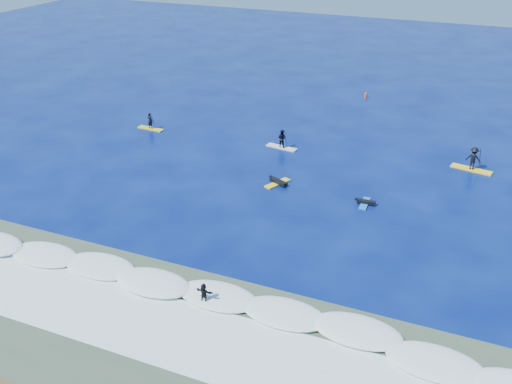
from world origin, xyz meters
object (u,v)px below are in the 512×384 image
at_px(sup_paddler_center, 282,140).
at_px(marker_buoy, 366,95).
at_px(prone_paddler_near, 278,182).
at_px(wave_surfer, 204,294).
at_px(prone_paddler_far, 365,202).
at_px(sup_paddler_left, 150,123).
at_px(sup_paddler_right, 473,160).

relative_size(sup_paddler_center, marker_buoy, 4.04).
bearing_deg(prone_paddler_near, wave_surfer, -149.50).
relative_size(prone_paddler_far, marker_buoy, 2.73).
bearing_deg(prone_paddler_near, sup_paddler_left, 92.09).
relative_size(sup_paddler_center, wave_surfer, 1.71).
bearing_deg(prone_paddler_far, marker_buoy, 10.98).
distance_m(sup_paddler_left, marker_buoy, 24.95).
xyz_separation_m(prone_paddler_near, wave_surfer, (1.65, -15.79, 0.56)).
bearing_deg(wave_surfer, marker_buoy, 91.71).
xyz_separation_m(wave_surfer, marker_buoy, (-0.26, 40.37, -0.41)).
distance_m(sup_paddler_center, prone_paddler_far, 12.24).
height_order(sup_paddler_right, marker_buoy, sup_paddler_right).
bearing_deg(sup_paddler_center, wave_surfer, -71.93).
relative_size(sup_paddler_left, sup_paddler_center, 0.93).
bearing_deg(wave_surfer, sup_paddler_left, 129.44).
bearing_deg(sup_paddler_right, sup_paddler_center, -162.64).
distance_m(prone_paddler_near, wave_surfer, 15.89).
bearing_deg(sup_paddler_left, prone_paddler_near, -18.70).
xyz_separation_m(sup_paddler_left, wave_surfer, (17.53, -22.35, 0.13)).
xyz_separation_m(prone_paddler_far, marker_buoy, (-5.79, 25.23, 0.18)).
bearing_deg(marker_buoy, sup_paddler_left, -133.77).
height_order(prone_paddler_far, wave_surfer, wave_surfer).
height_order(sup_paddler_left, prone_paddler_near, sup_paddler_left).
relative_size(wave_surfer, marker_buoy, 2.36).
distance_m(sup_paddler_left, wave_surfer, 28.40).
height_order(prone_paddler_near, wave_surfer, wave_surfer).
relative_size(sup_paddler_center, sup_paddler_right, 0.86).
xyz_separation_m(sup_paddler_left, sup_paddler_right, (29.89, 2.22, 0.32)).
bearing_deg(sup_paddler_left, sup_paddler_right, 7.97).
bearing_deg(sup_paddler_center, prone_paddler_near, -63.69).
xyz_separation_m(sup_paddler_right, prone_paddler_far, (-6.83, -9.42, -0.77)).
xyz_separation_m(sup_paddler_center, prone_paddler_near, (2.30, -7.06, -0.59)).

